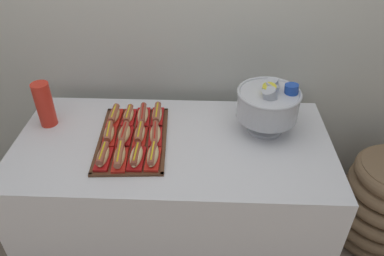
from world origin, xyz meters
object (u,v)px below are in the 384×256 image
(hot_dog_1, at_px, (120,156))
(hot_dog_2, at_px, (136,156))
(cup_stack, at_px, (44,104))
(hot_dog_0, at_px, (103,156))
(hot_dog_8, at_px, (114,116))
(hot_dog_9, at_px, (129,116))
(hot_dog_3, at_px, (153,156))
(punch_bowl, at_px, (269,103))
(hot_dog_7, at_px, (155,135))
(serving_tray, at_px, (133,139))
(hot_dog_6, at_px, (140,134))
(hot_dog_11, at_px, (157,115))
(buffet_table, at_px, (175,195))
(hot_dog_5, at_px, (124,134))
(floor_vase, at_px, (383,203))
(hot_dog_10, at_px, (143,116))
(hot_dog_4, at_px, (109,134))

(hot_dog_1, height_order, hot_dog_2, hot_dog_1)
(cup_stack, bearing_deg, hot_dog_0, -39.39)
(hot_dog_8, distance_m, hot_dog_9, 0.08)
(hot_dog_3, relative_size, punch_bowl, 0.55)
(hot_dog_0, bearing_deg, hot_dog_7, 39.57)
(serving_tray, relative_size, hot_dog_6, 3.18)
(serving_tray, xyz_separation_m, punch_bowl, (0.66, 0.12, 0.15))
(hot_dog_11, relative_size, cup_stack, 0.77)
(hot_dog_6, bearing_deg, hot_dog_3, -62.24)
(buffet_table, xyz_separation_m, cup_stack, (-0.66, 0.13, 0.50))
(buffet_table, distance_m, hot_dog_7, 0.42)
(hot_dog_5, distance_m, hot_dog_8, 0.18)
(hot_dog_1, height_order, hot_dog_6, same)
(buffet_table, relative_size, hot_dog_5, 9.40)
(hot_dog_7, height_order, hot_dog_9, hot_dog_9)
(hot_dog_11, bearing_deg, serving_tray, -120.97)
(hot_dog_6, bearing_deg, floor_vase, 4.94)
(hot_dog_0, height_order, hot_dog_11, same)
(hot_dog_10, bearing_deg, hot_dog_1, -99.49)
(hot_dog_0, xyz_separation_m, hot_dog_8, (-0.02, 0.33, -0.00))
(floor_vase, relative_size, hot_dog_10, 5.87)
(hot_dog_8, bearing_deg, floor_vase, -1.35)
(floor_vase, relative_size, hot_dog_9, 7.19)
(floor_vase, xyz_separation_m, hot_dog_4, (-1.53, -0.13, 0.56))
(hot_dog_4, distance_m, punch_bowl, 0.79)
(hot_dog_1, xyz_separation_m, cup_stack, (-0.43, 0.29, 0.08))
(hot_dog_6, relative_size, hot_dog_10, 0.92)
(hot_dog_6, xyz_separation_m, hot_dog_10, (-0.01, 0.16, -0.00))
(buffet_table, height_order, hot_dog_10, hot_dog_10)
(floor_vase, xyz_separation_m, hot_dog_2, (-1.37, -0.28, 0.56))
(hot_dog_5, xyz_separation_m, hot_dog_11, (0.14, 0.17, 0.00))
(hot_dog_0, distance_m, hot_dog_9, 0.34)
(hot_dog_1, relative_size, hot_dog_3, 1.08)
(hot_dog_2, relative_size, hot_dog_10, 0.89)
(hot_dog_9, height_order, punch_bowl, punch_bowl)
(hot_dog_1, height_order, cup_stack, cup_stack)
(hot_dog_5, height_order, cup_stack, cup_stack)
(hot_dog_4, bearing_deg, floor_vase, 4.78)
(hot_dog_4, relative_size, hot_dog_6, 0.95)
(hot_dog_3, distance_m, hot_dog_6, 0.18)
(serving_tray, xyz_separation_m, hot_dog_1, (-0.03, -0.17, 0.03))
(hot_dog_11, bearing_deg, hot_dog_5, -128.96)
(floor_vase, bearing_deg, hot_dog_4, -175.22)
(floor_vase, height_order, hot_dog_4, floor_vase)
(hot_dog_3, xyz_separation_m, hot_dog_10, (-0.09, 0.33, -0.00))
(hot_dog_4, relative_size, hot_dog_11, 0.89)
(hot_dog_1, distance_m, hot_dog_2, 0.08)
(floor_vase, bearing_deg, hot_dog_8, 178.65)
(hot_dog_10, height_order, punch_bowl, punch_bowl)
(hot_dog_9, bearing_deg, hot_dog_0, -99.49)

